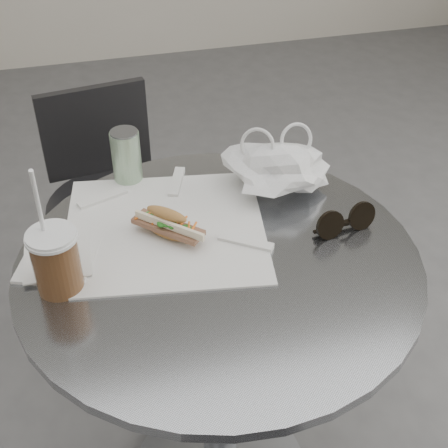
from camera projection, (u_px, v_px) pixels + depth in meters
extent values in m
cylinder|color=slate|center=(220.00, 384.00, 1.39)|extent=(0.08, 0.08, 0.71)
cylinder|color=slate|center=(219.00, 262.00, 1.17)|extent=(0.76, 0.76, 0.02)
cylinder|color=#2A292C|center=(132.00, 320.00, 2.04)|extent=(0.35, 0.35, 0.02)
cylinder|color=#2A292C|center=(126.00, 268.00, 1.90)|extent=(0.06, 0.06, 0.47)
cylinder|color=#2A292C|center=(118.00, 206.00, 1.76)|extent=(0.40, 0.40, 0.02)
cube|color=#2A292C|center=(95.00, 131.00, 1.81)|extent=(0.31, 0.07, 0.27)
cube|color=white|center=(165.00, 229.00, 1.23)|extent=(0.44, 0.43, 0.00)
ellipsoid|color=#AE6F41|center=(168.00, 233.00, 1.20)|extent=(0.17, 0.17, 0.02)
cube|color=brown|center=(168.00, 227.00, 1.19)|extent=(0.13, 0.13, 0.01)
ellipsoid|color=#AE6F41|center=(167.00, 216.00, 1.19)|extent=(0.17, 0.17, 0.03)
cylinder|color=brown|center=(57.00, 263.00, 1.07)|extent=(0.08, 0.08, 0.11)
cylinder|color=white|center=(51.00, 236.00, 1.03)|extent=(0.09, 0.09, 0.01)
cylinder|color=white|center=(40.00, 215.00, 1.01)|extent=(0.01, 0.06, 0.20)
cylinder|color=black|center=(330.00, 226.00, 1.20)|extent=(0.06, 0.03, 0.06)
cylinder|color=black|center=(362.00, 216.00, 1.22)|extent=(0.06, 0.03, 0.06)
cube|color=black|center=(346.00, 224.00, 1.22)|extent=(0.02, 0.01, 0.01)
cube|color=white|center=(58.00, 261.00, 1.15)|extent=(0.17, 0.17, 0.01)
cube|color=white|center=(57.00, 259.00, 1.15)|extent=(0.13, 0.13, 0.00)
cylinder|color=#538A50|center=(126.00, 157.00, 1.34)|extent=(0.06, 0.06, 0.12)
cylinder|color=slate|center=(124.00, 132.00, 1.30)|extent=(0.06, 0.06, 0.00)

